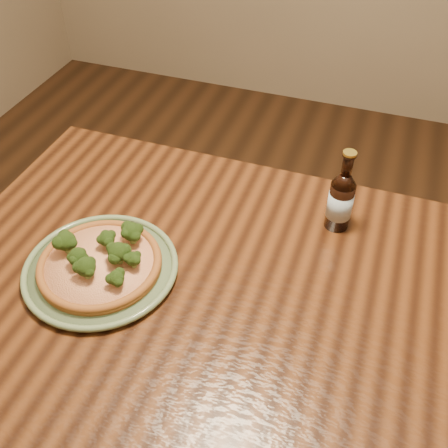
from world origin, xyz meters
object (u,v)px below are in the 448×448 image
(table, at_px, (304,349))
(pizza, at_px, (100,262))
(plate, at_px, (101,268))
(beer_bottle, at_px, (341,200))

(table, bearing_deg, pizza, -177.67)
(plate, height_order, beer_bottle, beer_bottle)
(table, xyz_separation_m, plate, (-0.44, -0.02, 0.10))
(plate, relative_size, beer_bottle, 1.59)
(table, xyz_separation_m, beer_bottle, (-0.00, 0.29, 0.17))
(pizza, xyz_separation_m, beer_bottle, (0.44, 0.30, 0.05))
(plate, bearing_deg, beer_bottle, 34.89)
(pizza, relative_size, beer_bottle, 1.27)
(table, height_order, pizza, pizza)
(plate, xyz_separation_m, pizza, (0.00, 0.00, 0.02))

